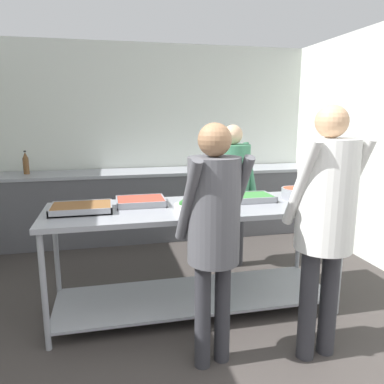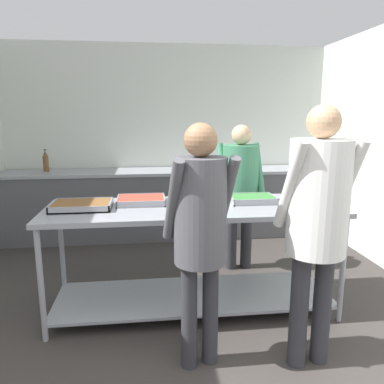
% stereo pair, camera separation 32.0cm
% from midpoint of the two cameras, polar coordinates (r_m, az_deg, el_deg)
% --- Properties ---
extents(wall_rear, '(4.66, 0.06, 2.65)m').
position_cam_midpoint_polar(wall_rear, '(5.47, -1.92, 7.95)').
color(wall_rear, silver).
rests_on(wall_rear, ground_plane).
extents(back_counter, '(4.50, 0.65, 0.94)m').
position_cam_midpoint_polar(back_counter, '(5.23, -1.51, -1.70)').
color(back_counter, '#4C4C51').
rests_on(back_counter, ground_plane).
extents(serving_counter, '(2.45, 0.80, 0.93)m').
position_cam_midpoint_polar(serving_counter, '(3.22, 3.09, -7.42)').
color(serving_counter, gray).
rests_on(serving_counter, ground_plane).
extents(serving_tray_greens, '(0.47, 0.34, 0.05)m').
position_cam_midpoint_polar(serving_tray_greens, '(3.13, -13.65, -2.05)').
color(serving_tray_greens, gray).
rests_on(serving_tray_greens, serving_counter).
extents(serving_tray_vegetables, '(0.41, 0.33, 0.05)m').
position_cam_midpoint_polar(serving_tray_vegetables, '(3.23, -4.97, -1.33)').
color(serving_tray_vegetables, gray).
rests_on(serving_tray_vegetables, serving_counter).
extents(broccoli_bowl, '(0.19, 0.19, 0.10)m').
position_cam_midpoint_polar(broccoli_bowl, '(2.98, 1.71, -2.16)').
color(broccoli_bowl, silver).
rests_on(broccoli_bowl, serving_counter).
extents(plate_stack, '(0.26, 0.26, 0.06)m').
position_cam_midpoint_polar(plate_stack, '(3.34, 5.35, -0.80)').
color(plate_stack, white).
rests_on(plate_stack, serving_counter).
extents(serving_tray_roast, '(0.39, 0.30, 0.05)m').
position_cam_midpoint_polar(serving_tray_roast, '(3.34, 11.86, -1.11)').
color(serving_tray_roast, gray).
rests_on(serving_tray_roast, serving_counter).
extents(sauce_pan, '(0.39, 0.25, 0.10)m').
position_cam_midpoint_polar(sauce_pan, '(3.47, 18.70, -0.49)').
color(sauce_pan, gray).
rests_on(sauce_pan, serving_counter).
extents(guest_serving_left, '(0.50, 0.38, 1.74)m').
position_cam_midpoint_polar(guest_serving_left, '(2.56, 22.01, -2.86)').
color(guest_serving_left, '#2D2D33').
rests_on(guest_serving_left, ground_plane).
extents(guest_serving_right, '(0.49, 0.40, 1.64)m').
position_cam_midpoint_polar(guest_serving_right, '(2.39, 5.12, -4.59)').
color(guest_serving_right, '#2D2D33').
rests_on(guest_serving_right, ground_plane).
extents(cook_behind_counter, '(0.49, 0.39, 1.58)m').
position_cam_midpoint_polar(cook_behind_counter, '(4.06, 9.61, 1.36)').
color(cook_behind_counter, '#2D2D33').
rests_on(cook_behind_counter, ground_plane).
extents(water_bottle, '(0.07, 0.07, 0.30)m').
position_cam_midpoint_polar(water_bottle, '(5.30, -19.81, 4.41)').
color(water_bottle, brown).
rests_on(water_bottle, back_counter).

